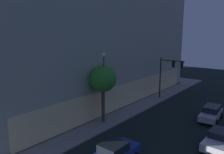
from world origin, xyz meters
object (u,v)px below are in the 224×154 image
at_px(sidewalk_tree, 103,79).
at_px(car_blue, 115,153).
at_px(traffic_light_far_corner, 169,70).
at_px(street_lamp_sidewalk, 104,79).
at_px(car_silver, 211,113).
at_px(car_white, 220,140).
at_px(modern_building, 53,33).

height_order(sidewalk_tree, car_blue, sidewalk_tree).
bearing_deg(traffic_light_far_corner, street_lamp_sidewalk, 173.16).
bearing_deg(traffic_light_far_corner, car_silver, -121.28).
relative_size(car_blue, car_white, 0.94).
bearing_deg(modern_building, traffic_light_far_corner, -72.60).
bearing_deg(car_blue, sidewalk_tree, 47.32).
bearing_deg(car_blue, modern_building, 62.33).
relative_size(street_lamp_sidewalk, car_silver, 1.67).
distance_m(sidewalk_tree, car_blue, 8.95).
distance_m(modern_building, car_blue, 27.47).
xyz_separation_m(street_lamp_sidewalk, car_white, (2.17, -11.15, -4.18)).
distance_m(sidewalk_tree, car_white, 12.37).
height_order(car_white, car_silver, car_silver).
height_order(traffic_light_far_corner, car_white, traffic_light_far_corner).
xyz_separation_m(car_blue, car_silver, (13.57, -3.30, 0.01)).
distance_m(modern_building, car_silver, 27.83).
xyz_separation_m(sidewalk_tree, car_white, (1.87, -11.52, -4.10)).
relative_size(street_lamp_sidewalk, sidewalk_tree, 1.22).
distance_m(modern_building, street_lamp_sidewalk, 19.43).
height_order(car_blue, car_silver, car_blue).
height_order(traffic_light_far_corner, sidewalk_tree, sidewalk_tree).
relative_size(modern_building, sidewalk_tree, 5.96).
height_order(street_lamp_sidewalk, car_white, street_lamp_sidewalk).
relative_size(traffic_light_far_corner, car_white, 1.41).
height_order(modern_building, sidewalk_tree, modern_building).
xyz_separation_m(modern_building, car_white, (-4.75, -28.60, -9.20)).
bearing_deg(traffic_light_far_corner, modern_building, 107.40).
xyz_separation_m(car_blue, car_white, (7.28, -5.66, -0.05)).
distance_m(traffic_light_far_corner, car_blue, 18.77).
bearing_deg(sidewalk_tree, traffic_light_far_corner, -8.65).
bearing_deg(sidewalk_tree, street_lamp_sidewalk, -129.29).
distance_m(modern_building, traffic_light_far_corner, 20.64).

